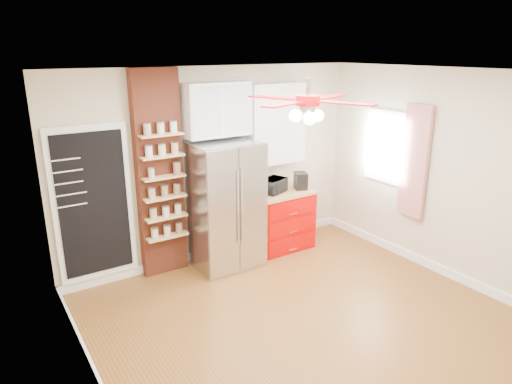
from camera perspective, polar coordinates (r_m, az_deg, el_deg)
floor at (r=5.41m, az=5.60°, el=-15.20°), size 4.50×4.50×0.00m
ceiling at (r=4.56m, az=6.64°, el=14.69°), size 4.50×4.50×0.00m
wall_back at (r=6.42m, az=-5.16°, el=3.35°), size 4.50×0.02×2.70m
wall_front at (r=3.62m, az=26.61°, el=-10.15°), size 4.50×0.02×2.70m
wall_left at (r=3.91m, az=-20.85°, el=-7.35°), size 0.02×4.00×2.70m
wall_right at (r=6.42m, az=21.95°, el=2.13°), size 0.02×4.00×2.70m
chalkboard at (r=5.90m, az=-19.67°, el=-1.46°), size 0.95×0.05×1.95m
brick_pillar at (r=6.02m, az=-11.97°, el=2.06°), size 0.60×0.16×2.70m
fridge at (r=6.23m, az=-3.85°, el=-1.65°), size 0.90×0.70×1.75m
upper_glass_cabinet at (r=6.10m, az=-5.01°, el=10.26°), size 0.90×0.35×0.70m
red_cabinet at (r=6.90m, az=3.07°, el=-3.41°), size 0.94×0.64×0.90m
upper_shelf_unit at (r=6.67m, az=2.40°, el=8.54°), size 0.90×0.30×1.15m
window at (r=6.90m, az=16.00°, el=5.44°), size 0.04×0.75×1.05m
curtain at (r=6.54m, az=19.22°, el=3.60°), size 0.06×0.40×1.55m
ceiling_fan at (r=4.58m, az=6.51°, el=11.24°), size 1.40×1.40×0.44m
toaster_oven at (r=6.64m, az=2.19°, el=0.80°), size 0.45×0.38×0.21m
coffee_maker at (r=6.84m, az=5.60°, el=1.41°), size 0.23×0.26×0.25m
canister_left at (r=6.88m, az=6.07°, el=0.98°), size 0.12×0.12×0.13m
canister_right at (r=6.96m, az=5.52°, el=1.25°), size 0.09×0.09×0.15m
pantry_jar_oats at (r=5.81m, az=-12.96°, el=2.28°), size 0.08×0.08×0.12m
pantry_jar_beans at (r=5.91m, az=-9.86°, el=2.86°), size 0.10×0.10×0.15m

